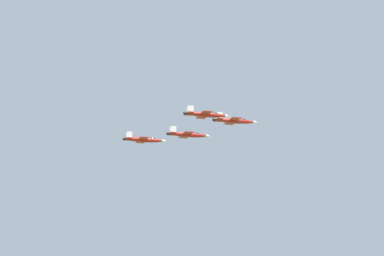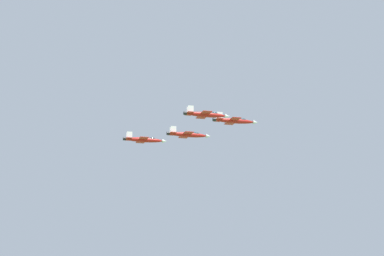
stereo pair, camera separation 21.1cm
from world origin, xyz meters
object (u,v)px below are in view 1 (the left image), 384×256
Objects in this scene: jet_left_wingman at (188,135)px; jet_right_wingman at (206,114)px; jet_left_outer at (144,140)px; jet_lead at (234,121)px.

jet_right_wingman is (11.89, -23.56, 1.26)m from jet_left_wingman.
jet_left_wingman is 0.99× the size of jet_left_outer.
jet_left_wingman is at bearing 90.24° from jet_right_wingman.
jet_lead is 1.00× the size of jet_left_outer.
jet_right_wingman is 0.95× the size of jet_left_outer.
jet_left_wingman is 26.43m from jet_right_wingman.
jet_left_wingman is 1.03× the size of jet_right_wingman.
jet_lead is 20.67m from jet_left_wingman.
jet_left_outer is at bearing 111.66° from jet_right_wingman.
jet_lead is 1.02× the size of jet_left_wingman.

